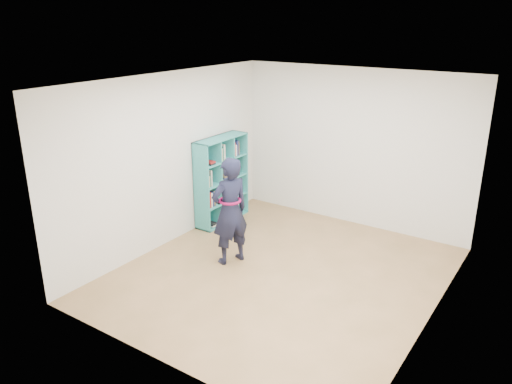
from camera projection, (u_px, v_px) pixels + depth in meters
The scene contains 9 objects.
floor at pixel (281, 274), 6.85m from camera, with size 4.50×4.50×0.00m, color olive.
ceiling at pixel (284, 82), 5.98m from camera, with size 4.50×4.50×0.00m, color white.
wall_left at pixel (168, 161), 7.47m from camera, with size 0.02×4.50×2.60m, color white.
wall_right at pixel (442, 218), 5.36m from camera, with size 0.02×4.50×2.60m, color white.
wall_back at pixel (353, 148), 8.17m from camera, with size 4.00×0.02×2.60m, color white.
wall_front at pixel (158, 248), 4.65m from camera, with size 4.00×0.02×2.60m, color white.
bookshelf at pixel (220, 181), 8.42m from camera, with size 0.32×1.10×1.47m.
person at pixel (230, 211), 6.95m from camera, with size 0.55×0.66×1.55m.
smartphone at pixel (231, 200), 7.08m from camera, with size 0.03×0.10×0.13m.
Camera 1 is at (3.11, -5.23, 3.36)m, focal length 35.00 mm.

